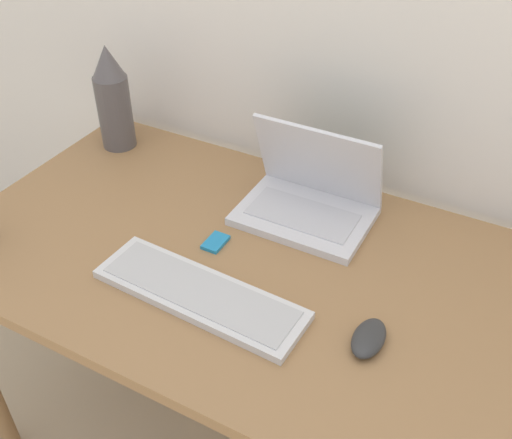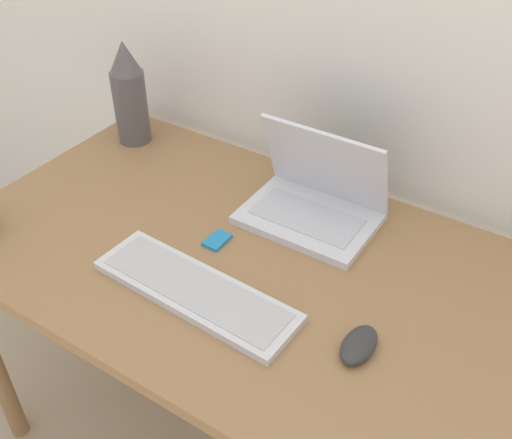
# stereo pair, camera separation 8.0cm
# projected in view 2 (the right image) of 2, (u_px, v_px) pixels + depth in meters

# --- Properties ---
(desk) EXTENTS (1.39, 0.77, 0.76)m
(desk) POSITION_uv_depth(u_px,v_px,m) (253.00, 288.00, 1.37)
(desk) COLOR olive
(desk) RESTS_ON ground_plane
(laptop) EXTENTS (0.31, 0.22, 0.23)m
(laptop) POSITION_uv_depth(u_px,v_px,m) (314.00, 199.00, 1.42)
(laptop) COLOR silver
(laptop) RESTS_ON desk
(keyboard) EXTENTS (0.46, 0.16, 0.02)m
(keyboard) POSITION_uv_depth(u_px,v_px,m) (195.00, 290.00, 1.23)
(keyboard) COLOR silver
(keyboard) RESTS_ON desk
(mouse) EXTENTS (0.06, 0.11, 0.03)m
(mouse) POSITION_uv_depth(u_px,v_px,m) (359.00, 345.00, 1.11)
(mouse) COLOR #2D2D2D
(mouse) RESTS_ON desk
(vase) EXTENTS (0.09, 0.09, 0.29)m
(vase) POSITION_uv_depth(u_px,v_px,m) (129.00, 94.00, 1.65)
(vase) COLOR #514C4C
(vase) RESTS_ON desk
(mp3_player) EXTENTS (0.04, 0.06, 0.01)m
(mp3_player) POSITION_uv_depth(u_px,v_px,m) (217.00, 240.00, 1.37)
(mp3_player) COLOR #1E7FB7
(mp3_player) RESTS_ON desk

